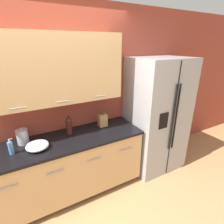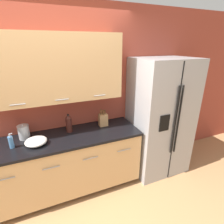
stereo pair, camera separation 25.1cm
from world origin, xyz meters
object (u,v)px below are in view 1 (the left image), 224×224
at_px(knife_block, 103,120).
at_px(mixing_bowl, 37,146).
at_px(wine_bottle, 69,126).
at_px(steel_canister, 23,137).
at_px(refrigerator, 156,116).
at_px(soap_dispenser, 11,148).

distance_m(knife_block, mixing_bowl, 0.97).
height_order(wine_bottle, steel_canister, wine_bottle).
height_order(refrigerator, wine_bottle, refrigerator).
bearing_deg(refrigerator, steel_canister, 174.48).
height_order(soap_dispenser, mixing_bowl, soap_dispenser).
bearing_deg(wine_bottle, mixing_bowl, -157.24).
distance_m(refrigerator, knife_block, 0.94).
height_order(refrigerator, soap_dispenser, refrigerator).
height_order(knife_block, mixing_bowl, knife_block).
height_order(soap_dispenser, steel_canister, steel_canister).
relative_size(wine_bottle, soap_dispenser, 1.38).
bearing_deg(mixing_bowl, soap_dispenser, 173.14).
bearing_deg(wine_bottle, knife_block, 0.41).
bearing_deg(steel_canister, soap_dispenser, -125.79).
bearing_deg(steel_canister, mixing_bowl, -57.47).
bearing_deg(refrigerator, knife_block, 169.72).
bearing_deg(refrigerator, mixing_bowl, -179.35).
relative_size(knife_block, wine_bottle, 1.05).
bearing_deg(mixing_bowl, steel_canister, 122.53).
height_order(knife_block, wine_bottle, knife_block).
xyz_separation_m(wine_bottle, mixing_bowl, (-0.44, -0.18, -0.08)).
xyz_separation_m(refrigerator, wine_bottle, (-1.43, 0.16, 0.08)).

